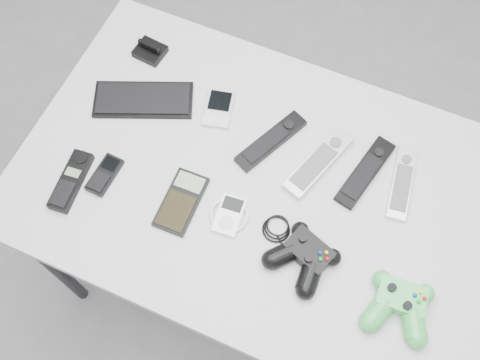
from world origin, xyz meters
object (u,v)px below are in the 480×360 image
at_px(remote_silver_a, 319,162).
at_px(calculator, 181,202).
at_px(pda_keyboard, 143,100).
at_px(mp3_player, 229,215).
at_px(remote_silver_b, 402,182).
at_px(mobile_phone, 105,175).
at_px(cordless_handset, 71,181).
at_px(pda, 218,109).
at_px(remote_black_a, 271,141).
at_px(controller_black, 305,256).
at_px(controller_green, 400,304).
at_px(desk, 260,194).
at_px(remote_black_b, 365,172).

relative_size(remote_silver_a, calculator, 1.38).
height_order(pda_keyboard, mp3_player, mp3_player).
bearing_deg(remote_silver_b, mobile_phone, -165.54).
distance_m(pda_keyboard, cordless_handset, 0.29).
bearing_deg(mobile_phone, pda, 60.50).
relative_size(pda_keyboard, remote_silver_a, 1.16).
bearing_deg(pda_keyboard, pda, -7.69).
relative_size(remote_black_a, mp3_player, 2.11).
relative_size(pda_keyboard, controller_black, 1.03).
height_order(remote_silver_b, mp3_player, remote_silver_b).
distance_m(cordless_handset, controller_green, 0.83).
distance_m(pda, mp3_player, 0.30).
distance_m(pda, mobile_phone, 0.34).
relative_size(pda_keyboard, mp3_player, 2.61).
distance_m(remote_silver_a, controller_black, 0.25).
distance_m(remote_black_a, controller_green, 0.50).
relative_size(pda_keyboard, controller_green, 1.62).
bearing_deg(controller_green, pda_keyboard, 157.50).
bearing_deg(pda_keyboard, remote_silver_a, -21.66).
bearing_deg(pda, remote_silver_b, -14.83).
relative_size(desk, mp3_player, 12.11).
bearing_deg(mobile_phone, remote_black_b, 26.69).
distance_m(desk, remote_silver_a, 0.17).
distance_m(remote_black_b, cordless_handset, 0.73).
bearing_deg(controller_black, remote_silver_b, 80.38).
relative_size(remote_black_a, controller_green, 1.31).
bearing_deg(calculator, remote_black_b, 31.84).
bearing_deg(controller_black, pda, 159.59).
bearing_deg(remote_black_a, mp3_player, -69.12).
xyz_separation_m(remote_black_a, cordless_handset, (-0.41, -0.30, 0.00)).
height_order(pda_keyboard, remote_black_a, remote_black_a).
height_order(remote_silver_a, mp3_player, remote_silver_a).
bearing_deg(mobile_phone, calculator, 5.74).
bearing_deg(calculator, desk, 37.08).
height_order(desk, controller_green, controller_green).
bearing_deg(controller_green, cordless_handset, 177.63).
bearing_deg(calculator, mobile_phone, -178.30).
height_order(pda, remote_black_a, remote_black_a).
height_order(pda_keyboard, cordless_handset, cordless_handset).
bearing_deg(mp3_player, pda_keyboard, 142.97).
distance_m(pda_keyboard, mp3_player, 0.40).
xyz_separation_m(cordless_handset, controller_green, (0.83, 0.03, 0.01)).
distance_m(pda, cordless_handset, 0.42).
relative_size(pda_keyboard, calculator, 1.60).
xyz_separation_m(remote_black_a, mp3_player, (-0.01, -0.23, -0.00)).
height_order(cordless_handset, controller_green, controller_green).
distance_m(desk, remote_black_b, 0.27).
bearing_deg(remote_black_a, remote_silver_a, 21.02).
distance_m(desk, controller_black, 0.24).
bearing_deg(pda, mobile_phone, -135.49).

